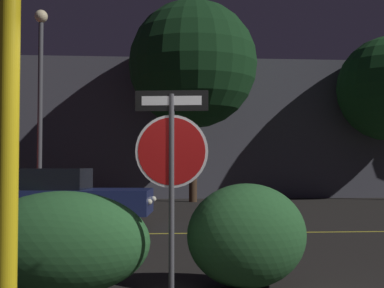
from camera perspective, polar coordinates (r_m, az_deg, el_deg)
The scene contains 9 objects.
road_center_stripe at distance 11.41m, azimuth -1.47°, elevation -9.51°, with size 42.14×0.12×0.01m, color gold.
stop_sign at distance 5.70m, azimuth -2.19°, elevation -0.94°, with size 0.78×0.13×2.24m.
yellow_pole_left at distance 4.00m, azimuth -19.07°, elevation -3.21°, with size 0.15×0.15×2.72m, color yellow.
hedge_bush_2 at distance 6.17m, azimuth -13.63°, elevation -10.23°, with size 1.94×0.95×1.15m, color #285B2D.
hedge_bush_3 at distance 6.38m, azimuth 5.87°, elevation -9.69°, with size 1.41×0.99×1.22m, color #285B2D.
passing_car_2 at distance 13.05m, azimuth -14.65°, elevation -5.51°, with size 4.76×2.11×1.37m.
street_lamp at distance 18.41m, azimuth -15.87°, elevation 6.45°, with size 0.44×0.44×6.59m.
tree_1 at distance 21.55m, azimuth 0.10°, elevation 8.48°, with size 5.12×5.12×8.04m.
building_backdrop at distance 25.14m, azimuth 2.75°, elevation 1.45°, with size 25.55×3.45×6.17m, color #4C4C56.
Camera 1 is at (-0.57, -4.20, 1.43)m, focal length 50.00 mm.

